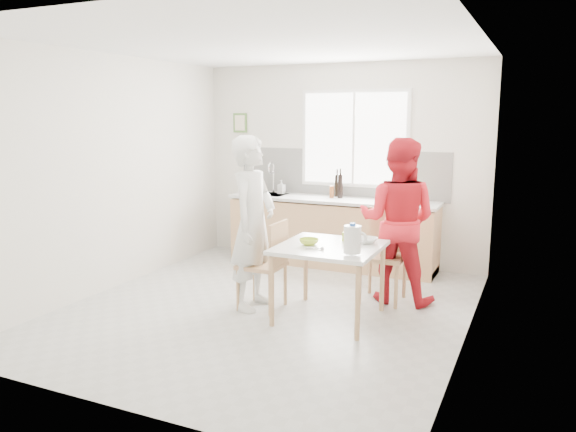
# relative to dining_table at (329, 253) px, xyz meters

# --- Properties ---
(ground) EXTENTS (4.50, 4.50, 0.00)m
(ground) POSITION_rel_dining_table_xyz_m (-0.68, -0.02, -0.67)
(ground) COLOR #B7B7B2
(ground) RESTS_ON ground
(room_shell) EXTENTS (4.50, 4.50, 4.50)m
(room_shell) POSITION_rel_dining_table_xyz_m (-0.68, -0.02, 0.97)
(room_shell) COLOR silver
(room_shell) RESTS_ON ground
(window) EXTENTS (1.50, 0.06, 1.30)m
(window) POSITION_rel_dining_table_xyz_m (-0.48, 2.20, 1.03)
(window) COLOR white
(window) RESTS_ON room_shell
(backsplash) EXTENTS (3.00, 0.02, 0.65)m
(backsplash) POSITION_rel_dining_table_xyz_m (-0.68, 2.22, 0.55)
(backsplash) COLOR white
(backsplash) RESTS_ON room_shell
(picture_frame) EXTENTS (0.22, 0.03, 0.28)m
(picture_frame) POSITION_rel_dining_table_xyz_m (-2.23, 2.21, 1.23)
(picture_frame) COLOR #517C38
(picture_frame) RESTS_ON room_shell
(kitchen_counter) EXTENTS (2.84, 0.64, 1.37)m
(kitchen_counter) POSITION_rel_dining_table_xyz_m (-0.69, 1.93, -0.25)
(kitchen_counter) COLOR tan
(kitchen_counter) RESTS_ON ground
(dining_table) EXTENTS (0.98, 0.98, 0.75)m
(dining_table) POSITION_rel_dining_table_xyz_m (0.00, 0.00, 0.00)
(dining_table) COLOR white
(dining_table) RESTS_ON ground
(chair_left) EXTENTS (0.44, 0.44, 0.94)m
(chair_left) POSITION_rel_dining_table_xyz_m (-0.68, -0.01, -0.16)
(chair_left) COLOR tan
(chair_left) RESTS_ON ground
(chair_far) EXTENTS (0.47, 0.47, 1.00)m
(chair_far) POSITION_rel_dining_table_xyz_m (0.34, 0.83, -0.12)
(chair_far) COLOR tan
(chair_far) RESTS_ON ground
(person_white) EXTENTS (0.44, 0.66, 1.81)m
(person_white) POSITION_rel_dining_table_xyz_m (-0.85, -0.01, 0.23)
(person_white) COLOR white
(person_white) RESTS_ON ground
(person_red) EXTENTS (0.87, 0.68, 1.78)m
(person_red) POSITION_rel_dining_table_xyz_m (0.47, 0.82, 0.22)
(person_red) COLOR red
(person_red) RESTS_ON ground
(bowl_green) EXTENTS (0.19, 0.19, 0.06)m
(bowl_green) POSITION_rel_dining_table_xyz_m (-0.20, -0.05, 0.11)
(bowl_green) COLOR #B0D130
(bowl_green) RESTS_ON dining_table
(bowl_white) EXTENTS (0.22, 0.22, 0.05)m
(bowl_white) POSITION_rel_dining_table_xyz_m (0.30, 0.25, 0.10)
(bowl_white) COLOR silver
(bowl_white) RESTS_ON dining_table
(milk_jug) EXTENTS (0.22, 0.16, 0.28)m
(milk_jug) POSITION_rel_dining_table_xyz_m (0.33, -0.28, 0.23)
(milk_jug) COLOR white
(milk_jug) RESTS_ON dining_table
(green_box) EXTENTS (0.10, 0.10, 0.09)m
(green_box) POSITION_rel_dining_table_xyz_m (0.10, 0.28, 0.12)
(green_box) COLOR #A3C32D
(green_box) RESTS_ON dining_table
(spoon) EXTENTS (0.15, 0.07, 0.01)m
(spoon) POSITION_rel_dining_table_xyz_m (-0.08, -0.22, 0.09)
(spoon) COLOR #A5A5AA
(spoon) RESTS_ON dining_table
(cutting_board) EXTENTS (0.41, 0.34, 0.01)m
(cutting_board) POSITION_rel_dining_table_xyz_m (0.30, 1.87, 0.25)
(cutting_board) COLOR #A4D130
(cutting_board) RESTS_ON kitchen_counter
(wine_bottle_a) EXTENTS (0.07, 0.07, 0.32)m
(wine_bottle_a) POSITION_rel_dining_table_xyz_m (-0.59, 1.98, 0.41)
(wine_bottle_a) COLOR black
(wine_bottle_a) RESTS_ON kitchen_counter
(wine_bottle_b) EXTENTS (0.07, 0.07, 0.30)m
(wine_bottle_b) POSITION_rel_dining_table_xyz_m (-0.68, 2.10, 0.40)
(wine_bottle_b) COLOR black
(wine_bottle_b) RESTS_ON kitchen_counter
(jar_amber) EXTENTS (0.06, 0.06, 0.16)m
(jar_amber) POSITION_rel_dining_table_xyz_m (-0.70, 1.96, 0.33)
(jar_amber) COLOR brown
(jar_amber) RESTS_ON kitchen_counter
(soap_bottle) EXTENTS (0.10, 0.10, 0.19)m
(soap_bottle) POSITION_rel_dining_table_xyz_m (-1.49, 2.05, 0.34)
(soap_bottle) COLOR #999999
(soap_bottle) RESTS_ON kitchen_counter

